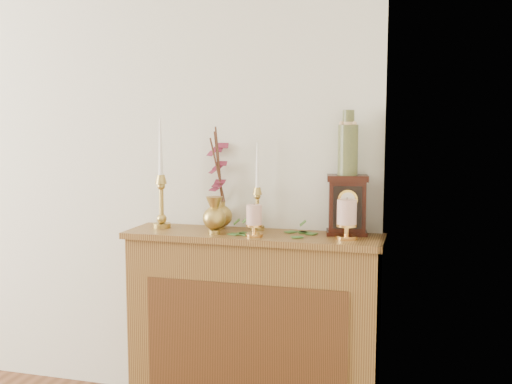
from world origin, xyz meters
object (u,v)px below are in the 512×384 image
(bud_vase, at_px, (214,216))
(ginger_jar, at_px, (219,183))
(candlestick_left, at_px, (161,192))
(candlestick_center, at_px, (257,201))
(mantel_clock, at_px, (347,205))
(ceramic_vase, at_px, (348,146))

(bud_vase, relative_size, ginger_jar, 0.35)
(candlestick_left, relative_size, bud_vase, 3.07)
(candlestick_center, xyz_separation_m, bud_vase, (-0.17, -0.16, -0.05))
(mantel_clock, height_order, ceramic_vase, ceramic_vase)
(bud_vase, bearing_deg, mantel_clock, 14.09)
(ginger_jar, bearing_deg, mantel_clock, -1.86)
(bud_vase, xyz_separation_m, mantel_clock, (0.61, 0.15, 0.05))
(candlestick_left, height_order, mantel_clock, candlestick_left)
(bud_vase, xyz_separation_m, ceramic_vase, (0.61, 0.15, 0.33))
(bud_vase, distance_m, mantel_clock, 0.63)
(ceramic_vase, bearing_deg, candlestick_center, 178.96)
(ceramic_vase, bearing_deg, bud_vase, -165.67)
(bud_vase, height_order, ginger_jar, ginger_jar)
(candlestick_center, bearing_deg, candlestick_left, -171.52)
(mantel_clock, distance_m, ceramic_vase, 0.28)
(ginger_jar, distance_m, mantel_clock, 0.65)
(candlestick_left, xyz_separation_m, ceramic_vase, (0.92, 0.06, 0.24))
(candlestick_left, xyz_separation_m, ginger_jar, (0.28, 0.08, 0.05))
(candlestick_left, xyz_separation_m, candlestick_center, (0.48, 0.07, -0.04))
(candlestick_left, distance_m, candlestick_center, 0.49)
(candlestick_left, bearing_deg, mantel_clock, 3.79)
(candlestick_center, bearing_deg, ceramic_vase, -1.04)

